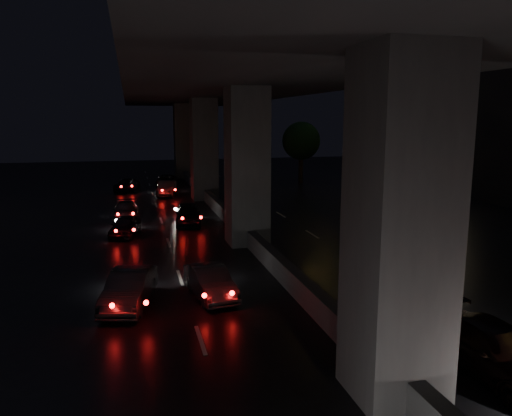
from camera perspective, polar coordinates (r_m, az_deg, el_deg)
name	(u,v)px	position (r m, az deg, el deg)	size (l,w,h in m)	color
ground	(274,271)	(21.57, 2.04, -7.17)	(120.00, 120.00, 0.00)	black
viaduct	(247,79)	(25.50, -1.08, 14.48)	(12.00, 80.00, 10.50)	#38383B
median_barrier	(247,235)	(26.13, -1.02, -3.10)	(0.45, 70.00, 0.85)	#38383B
building_right_far	(496,107)	(51.55, 25.73, 10.39)	(12.00, 22.00, 15.00)	black
tree_c	(377,151)	(36.00, 13.70, 6.35)	(3.80, 3.80, 6.12)	black
tree_d	(301,141)	(50.68, 5.19, 7.63)	(3.80, 3.80, 6.12)	black
streetlight_far	(342,128)	(41.32, 9.83, 8.97)	(2.52, 0.44, 9.00)	#2D2D33
car_3	(497,352)	(14.42, 25.79, -14.56)	(1.81, 4.45, 1.29)	black
car_4	(129,289)	(18.07, -14.29, -8.91)	(1.31, 3.75, 1.23)	black
car_5	(210,282)	(18.48, -5.24, -8.39)	(1.19, 3.40, 1.12)	#252528
car_6	(125,226)	(28.66, -14.73, -1.99)	(1.30, 3.22, 1.10)	black
car_7	(126,211)	(33.33, -14.67, -0.32)	(1.53, 3.76, 1.09)	#262528
car_8	(188,214)	(30.99, -7.79, -0.67)	(1.52, 3.77, 1.28)	black
car_9	(167,188)	(42.71, -10.14, 2.21)	(1.31, 3.77, 1.24)	#3D3735
car_10	(167,181)	(48.28, -10.17, 3.07)	(1.91, 4.14, 1.15)	black
car_11	(127,185)	(46.25, -14.57, 2.55)	(1.81, 3.93, 1.09)	black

